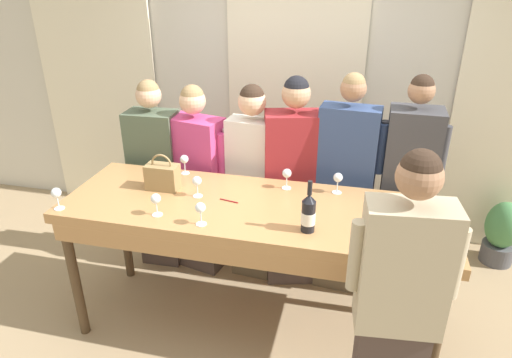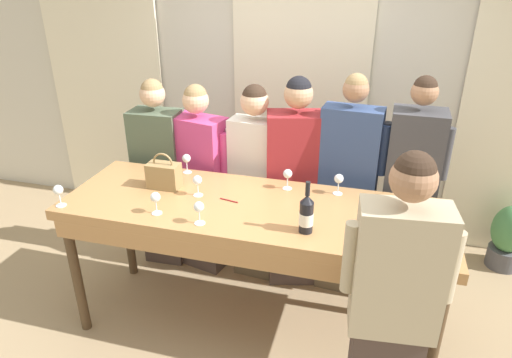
% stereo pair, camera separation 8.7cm
% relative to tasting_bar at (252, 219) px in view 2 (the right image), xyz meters
% --- Properties ---
extents(ground_plane, '(18.00, 18.00, 0.00)m').
position_rel_tasting_bar_xyz_m(ground_plane, '(0.00, 0.02, -0.94)').
color(ground_plane, tan).
extents(wall_back, '(12.00, 0.06, 2.80)m').
position_rel_tasting_bar_xyz_m(wall_back, '(0.00, 1.68, 0.46)').
color(wall_back, beige).
rests_on(wall_back, ground_plane).
extents(curtain_panel_left, '(1.25, 0.03, 2.69)m').
position_rel_tasting_bar_xyz_m(curtain_panel_left, '(-2.03, 1.62, 0.41)').
color(curtain_panel_left, '#EFE5C6').
rests_on(curtain_panel_left, ground_plane).
extents(curtain_panel_center, '(1.25, 0.03, 2.69)m').
position_rel_tasting_bar_xyz_m(curtain_panel_center, '(0.00, 1.62, 0.41)').
color(curtain_panel_center, '#EFE5C6').
rests_on(curtain_panel_center, ground_plane).
extents(tasting_bar, '(2.54, 0.85, 1.03)m').
position_rel_tasting_bar_xyz_m(tasting_bar, '(0.00, 0.00, 0.00)').
color(tasting_bar, '#B27F4C').
rests_on(tasting_bar, ground_plane).
extents(wine_bottle, '(0.08, 0.08, 0.33)m').
position_rel_tasting_bar_xyz_m(wine_bottle, '(0.39, -0.21, 0.21)').
color(wine_bottle, black).
rests_on(wine_bottle, tasting_bar).
extents(handbag, '(0.23, 0.13, 0.26)m').
position_rel_tasting_bar_xyz_m(handbag, '(-0.67, 0.11, 0.19)').
color(handbag, '#997A4C').
rests_on(handbag, tasting_bar).
extents(wine_glass_front_left, '(0.07, 0.07, 0.15)m').
position_rel_tasting_bar_xyz_m(wine_glass_front_left, '(0.17, 0.32, 0.20)').
color(wine_glass_front_left, white).
rests_on(wine_glass_front_left, tasting_bar).
extents(wine_glass_front_mid, '(0.07, 0.07, 0.15)m').
position_rel_tasting_bar_xyz_m(wine_glass_front_mid, '(-0.40, 0.05, 0.20)').
color(wine_glass_front_mid, white).
rests_on(wine_glass_front_mid, tasting_bar).
extents(wine_glass_front_right, '(0.07, 0.07, 0.15)m').
position_rel_tasting_bar_xyz_m(wine_glass_front_right, '(0.98, -0.08, 0.20)').
color(wine_glass_front_right, white).
rests_on(wine_glass_front_right, tasting_bar).
extents(wine_glass_center_left, '(0.07, 0.07, 0.15)m').
position_rel_tasting_bar_xyz_m(wine_glass_center_left, '(0.52, 0.33, 0.20)').
color(wine_glass_center_left, white).
rests_on(wine_glass_center_left, tasting_bar).
extents(wine_glass_center_mid, '(0.07, 0.07, 0.15)m').
position_rel_tasting_bar_xyz_m(wine_glass_center_mid, '(1.10, -0.03, 0.20)').
color(wine_glass_center_mid, white).
rests_on(wine_glass_center_mid, tasting_bar).
extents(wine_glass_center_right, '(0.07, 0.07, 0.15)m').
position_rel_tasting_bar_xyz_m(wine_glass_center_right, '(-1.21, -0.32, 0.20)').
color(wine_glass_center_right, white).
rests_on(wine_glass_center_right, tasting_bar).
extents(wine_glass_back_left, '(0.07, 0.07, 0.15)m').
position_rel_tasting_bar_xyz_m(wine_glass_back_left, '(-0.25, -0.29, 0.20)').
color(wine_glass_back_left, white).
rests_on(wine_glass_back_left, tasting_bar).
extents(wine_glass_back_mid, '(0.07, 0.07, 0.15)m').
position_rel_tasting_bar_xyz_m(wine_glass_back_mid, '(-0.62, 0.39, 0.20)').
color(wine_glass_back_mid, white).
rests_on(wine_glass_back_mid, tasting_bar).
extents(wine_glass_back_right, '(0.07, 0.07, 0.15)m').
position_rel_tasting_bar_xyz_m(wine_glass_back_right, '(-0.56, -0.25, 0.20)').
color(wine_glass_back_right, white).
rests_on(wine_glass_back_right, tasting_bar).
extents(pen, '(0.13, 0.03, 0.01)m').
position_rel_tasting_bar_xyz_m(pen, '(-0.17, 0.03, 0.10)').
color(pen, maroon).
rests_on(pen, tasting_bar).
extents(guest_olive_jacket, '(0.52, 0.27, 1.66)m').
position_rel_tasting_bar_xyz_m(guest_olive_jacket, '(-1.00, 0.66, -0.09)').
color(guest_olive_jacket, '#473833').
rests_on(guest_olive_jacket, ground_plane).
extents(guest_pink_top, '(0.56, 0.34, 1.64)m').
position_rel_tasting_bar_xyz_m(guest_pink_top, '(-0.64, 0.66, -0.10)').
color(guest_pink_top, '#473833').
rests_on(guest_pink_top, ground_plane).
extents(guest_cream_sweater, '(0.50, 0.24, 1.67)m').
position_rel_tasting_bar_xyz_m(guest_cream_sweater, '(-0.17, 0.66, -0.05)').
color(guest_cream_sweater, brown).
rests_on(guest_cream_sweater, ground_plane).
extents(guest_striped_shirt, '(0.56, 0.36, 1.75)m').
position_rel_tasting_bar_xyz_m(guest_striped_shirt, '(0.16, 0.66, -0.05)').
color(guest_striped_shirt, '#473833').
rests_on(guest_striped_shirt, ground_plane).
extents(guest_navy_coat, '(0.55, 0.24, 1.79)m').
position_rel_tasting_bar_xyz_m(guest_navy_coat, '(0.56, 0.66, -0.02)').
color(guest_navy_coat, brown).
rests_on(guest_navy_coat, ground_plane).
extents(guest_beige_cap, '(0.48, 0.29, 1.80)m').
position_rel_tasting_bar_xyz_m(guest_beige_cap, '(1.01, 0.66, -0.02)').
color(guest_beige_cap, brown).
rests_on(guest_beige_cap, ground_plane).
extents(host_pouring, '(0.52, 0.26, 1.77)m').
position_rel_tasting_bar_xyz_m(host_pouring, '(0.90, -0.68, -0.01)').
color(host_pouring, '#473833').
rests_on(host_pouring, ground_plane).
extents(potted_plant, '(0.31, 0.31, 0.60)m').
position_rel_tasting_bar_xyz_m(potted_plant, '(1.95, 1.33, -0.63)').
color(potted_plant, '#4C4C51').
rests_on(potted_plant, ground_plane).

